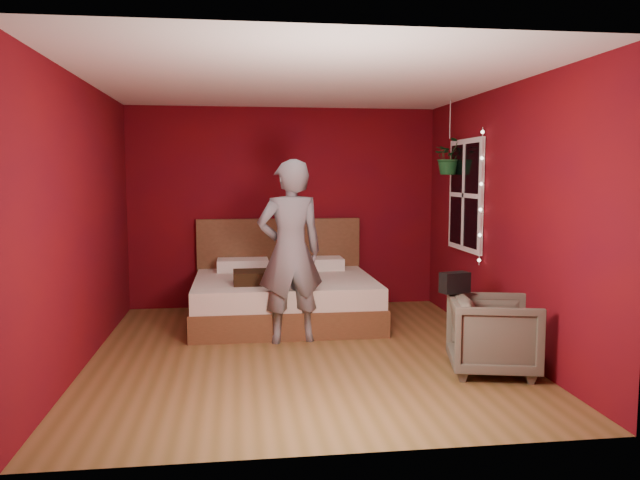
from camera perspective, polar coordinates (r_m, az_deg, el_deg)
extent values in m
plane|color=brown|center=(6.19, -1.66, -10.25)|extent=(4.50, 4.50, 0.00)
cube|color=maroon|center=(8.21, -3.33, 2.97)|extent=(4.00, 0.02, 2.60)
cube|color=maroon|center=(3.73, 1.87, -0.67)|extent=(4.00, 0.02, 2.60)
cube|color=maroon|center=(6.09, -20.86, 1.53)|extent=(0.02, 4.50, 2.60)
cube|color=maroon|center=(6.49, 16.26, 1.93)|extent=(0.02, 4.50, 2.60)
cube|color=white|center=(6.01, -1.74, 14.38)|extent=(4.00, 4.50, 0.02)
cube|color=white|center=(7.29, 13.16, 4.01)|extent=(0.04, 0.97, 1.27)
cube|color=black|center=(7.29, 13.05, 4.01)|extent=(0.02, 0.85, 1.15)
cube|color=white|center=(7.28, 13.02, 4.01)|extent=(0.03, 0.05, 1.15)
cube|color=white|center=(7.28, 13.02, 4.01)|extent=(0.03, 0.85, 0.05)
cylinder|color=silver|center=(6.79, 14.49, 3.84)|extent=(0.01, 0.01, 1.45)
sphere|color=#FFF2CC|center=(6.85, 14.35, -1.81)|extent=(0.04, 0.04, 0.04)
sphere|color=#FFF2CC|center=(6.82, 14.41, 0.44)|extent=(0.04, 0.04, 0.04)
sphere|color=#FFF2CC|center=(6.80, 14.46, 2.71)|extent=(0.04, 0.04, 0.04)
sphere|color=#FFF2CC|center=(6.79, 14.52, 4.98)|extent=(0.04, 0.04, 0.04)
sphere|color=#FFF2CC|center=(6.79, 14.58, 7.26)|extent=(0.04, 0.04, 0.04)
sphere|color=#FFF2CC|center=(6.80, 14.65, 9.53)|extent=(0.04, 0.04, 0.04)
cube|color=brown|center=(7.41, -3.28, -6.36)|extent=(2.11, 1.80, 0.30)
cube|color=silver|center=(7.36, -3.29, -4.35)|extent=(2.07, 1.76, 0.23)
cube|color=brown|center=(8.17, -3.75, -2.11)|extent=(2.11, 0.08, 1.16)
cube|color=white|center=(7.90, -7.07, -2.27)|extent=(0.63, 0.40, 0.15)
cube|color=white|center=(7.97, -0.21, -2.16)|extent=(0.63, 0.40, 0.15)
imported|color=slate|center=(6.42, -2.74, -1.07)|extent=(0.76, 0.56, 1.89)
imported|color=#595547|center=(5.72, 15.57, -8.36)|extent=(0.89, 0.87, 0.67)
cube|color=black|center=(5.75, 12.22, -3.81)|extent=(0.28, 0.20, 0.18)
cube|color=black|center=(6.96, -6.26, -3.41)|extent=(0.41, 0.41, 0.14)
cylinder|color=silver|center=(7.58, 11.81, 10.75)|extent=(0.01, 0.01, 0.45)
imported|color=#1C622C|center=(7.56, 11.74, 7.47)|extent=(0.39, 0.34, 0.42)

